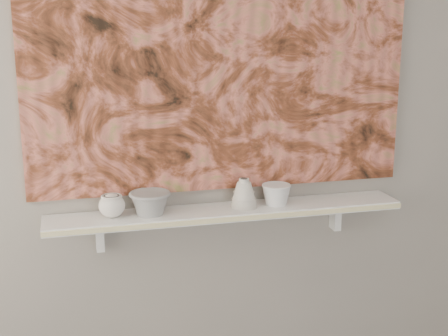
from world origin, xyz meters
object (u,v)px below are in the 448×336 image
object	(u,v)px
shelf	(227,212)
painting	(222,48)
cup_cream	(112,206)
bowl_white	(276,194)
bell_vessel	(244,193)
bowl_grey	(150,203)

from	to	relation	value
shelf	painting	bearing A→B (deg)	90.00
cup_cream	bowl_white	xyz separation A→B (m)	(0.64, 0.00, -0.00)
painting	bell_vessel	distance (m)	0.56
bowl_grey	shelf	bearing A→B (deg)	0.00
bell_vessel	painting	bearing A→B (deg)	129.94
shelf	bowl_white	distance (m)	0.21
cup_cream	bell_vessel	size ratio (longest dim) A/B	0.84
shelf	cup_cream	xyz separation A→B (m)	(-0.44, 0.00, 0.06)
shelf	bell_vessel	bearing A→B (deg)	0.00
shelf	bowl_grey	xyz separation A→B (m)	(-0.30, 0.00, 0.06)
bell_vessel	shelf	bearing A→B (deg)	180.00
cup_cream	bell_vessel	world-z (taller)	bell_vessel
bell_vessel	bowl_grey	bearing A→B (deg)	180.00
cup_cream	bell_vessel	xyz separation A→B (m)	(0.51, 0.00, 0.01)
shelf	bowl_white	bearing A→B (deg)	0.00
bowl_white	cup_cream	bearing A→B (deg)	180.00
painting	bell_vessel	xyz separation A→B (m)	(0.07, -0.08, -0.55)
painting	bowl_grey	world-z (taller)	painting
cup_cream	bell_vessel	distance (m)	0.51
bowl_grey	cup_cream	size ratio (longest dim) A/B	1.61
shelf	cup_cream	world-z (taller)	cup_cream
bell_vessel	bowl_white	world-z (taller)	bell_vessel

